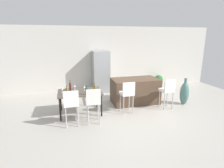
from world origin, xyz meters
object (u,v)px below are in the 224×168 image
(dining_chair_far, at_px, (93,101))
(wine_bottle_near, at_px, (70,87))
(wine_bottle_corner, at_px, (95,89))
(dining_table, at_px, (80,93))
(floor_vase, at_px, (184,93))
(wine_bottle_far, at_px, (86,91))
(potted_plant, at_px, (159,80))
(bar_chair_middle, at_px, (168,89))
(wine_glass_right, at_px, (62,88))
(dining_chair_near, at_px, (71,102))
(wine_glass_left, at_px, (75,86))
(wine_bottle_middle, at_px, (67,91))
(bar_chair_left, at_px, (127,92))
(kitchen_island, at_px, (135,91))
(wine_glass_end, at_px, (84,87))
(refrigerator, at_px, (101,72))

(dining_chair_far, distance_m, wine_bottle_near, 1.19)
(dining_chair_far, height_order, wine_bottle_corner, wine_bottle_corner)
(dining_table, distance_m, floor_vase, 3.79)
(wine_bottle_far, height_order, potted_plant, wine_bottle_far)
(bar_chair_middle, xyz_separation_m, wine_glass_right, (-3.47, 0.42, 0.17))
(dining_chair_near, xyz_separation_m, wine_glass_left, (0.17, 1.10, 0.17))
(wine_bottle_middle, bearing_deg, bar_chair_middle, -1.43)
(bar_chair_left, xyz_separation_m, wine_bottle_corner, (-1.04, 0.08, 0.17))
(kitchen_island, distance_m, wine_bottle_corner, 1.86)
(bar_chair_middle, bearing_deg, wine_glass_right, 173.06)
(dining_chair_near, height_order, wine_glass_right, dining_chair_near)
(wine_glass_end, xyz_separation_m, potted_plant, (3.87, 2.15, -0.50))
(bar_chair_left, relative_size, wine_bottle_middle, 3.40)
(bar_chair_middle, height_order, dining_chair_far, same)
(wine_bottle_middle, distance_m, refrigerator, 2.95)
(kitchen_island, xyz_separation_m, dining_table, (-2.09, -0.51, 0.22))
(wine_glass_left, xyz_separation_m, wine_glass_end, (0.30, -0.18, 0.00))
(dining_table, bearing_deg, wine_bottle_corner, -30.90)
(dining_table, distance_m, wine_glass_left, 0.36)
(wine_glass_right, bearing_deg, wine_bottle_far, -33.46)
(kitchen_island, bearing_deg, bar_chair_left, -125.19)
(floor_vase, bearing_deg, bar_chair_left, -174.52)
(wine_bottle_far, bearing_deg, dining_chair_far, -73.33)
(kitchen_island, bearing_deg, potted_plant, 41.89)
(bar_chair_middle, height_order, potted_plant, bar_chair_middle)
(dining_chair_far, height_order, wine_glass_left, dining_chair_far)
(wine_bottle_far, distance_m, wine_glass_left, 0.74)
(potted_plant, bearing_deg, refrigerator, 179.80)
(dining_chair_far, bearing_deg, wine_bottle_corner, 75.95)
(bar_chair_middle, relative_size, wine_glass_end, 6.03)
(dining_chair_near, xyz_separation_m, wine_glass_right, (-0.23, 0.90, 0.17))
(wine_glass_left, xyz_separation_m, refrigerator, (1.27, 1.98, 0.06))
(wine_glass_end, bearing_deg, potted_plant, 29.06)
(dining_chair_far, bearing_deg, bar_chair_left, 22.04)
(dining_table, xyz_separation_m, refrigerator, (1.14, 2.26, 0.24))
(wine_bottle_middle, xyz_separation_m, wine_glass_left, (0.26, 0.54, 0.01))
(dining_chair_far, height_order, wine_bottle_middle, same)
(wine_bottle_corner, bearing_deg, floor_vase, 2.34)
(dining_chair_near, bearing_deg, wine_glass_right, 104.15)
(kitchen_island, xyz_separation_m, bar_chair_middle, (0.85, -0.86, 0.24))
(bar_chair_left, xyz_separation_m, potted_plant, (2.55, 2.60, -0.34))
(wine_glass_left, height_order, wine_glass_end, same)
(wine_bottle_near, distance_m, wine_glass_left, 0.17)
(bar_chair_middle, relative_size, dining_chair_near, 1.00)
(wine_bottle_far, distance_m, wine_glass_end, 0.49)
(wine_bottle_near, bearing_deg, wine_glass_end, -11.54)
(dining_chair_near, xyz_separation_m, refrigerator, (1.44, 3.09, 0.22))
(kitchen_island, distance_m, dining_chair_far, 2.25)
(refrigerator, xyz_separation_m, floor_vase, (2.65, -2.39, -0.50))
(wine_bottle_corner, height_order, wine_bottle_far, wine_bottle_corner)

